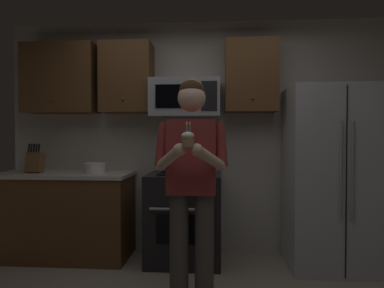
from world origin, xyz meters
TOP-DOWN VIEW (x-y plane):
  - wall_back at (0.00, 1.75)m, footprint 4.40×0.10m
  - oven_range at (-0.15, 1.36)m, footprint 0.76×0.70m
  - microwave at (-0.15, 1.48)m, footprint 0.74×0.41m
  - refrigerator at (1.35, 1.32)m, footprint 0.90×0.75m
  - cabinet_row_upper at (-0.72, 1.53)m, footprint 2.78×0.36m
  - counter_left at (-1.45, 1.38)m, footprint 1.44×0.66m
  - knife_block at (-1.75, 1.33)m, footprint 0.16×0.15m
  - bowl_large_white at (-1.11, 1.36)m, footprint 0.23×0.23m
  - person at (-0.01, 0.46)m, footprint 0.60×0.48m
  - cupcake at (-0.01, 0.13)m, footprint 0.09×0.09m

SIDE VIEW (x-z plane):
  - oven_range at x=-0.15m, z-range 0.00..0.93m
  - counter_left at x=-1.45m, z-range 0.00..0.92m
  - refrigerator at x=1.35m, z-range 0.00..1.80m
  - bowl_large_white at x=-1.11m, z-range 0.92..1.03m
  - person at x=-0.01m, z-range 0.11..1.88m
  - knife_block at x=-1.75m, z-range 0.88..1.20m
  - cupcake at x=-0.01m, z-range 1.21..1.38m
  - wall_back at x=0.00m, z-range 0.00..2.60m
  - microwave at x=-0.15m, z-range 1.52..1.92m
  - cabinet_row_upper at x=-0.72m, z-range 1.57..2.33m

